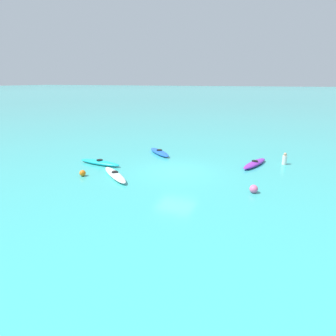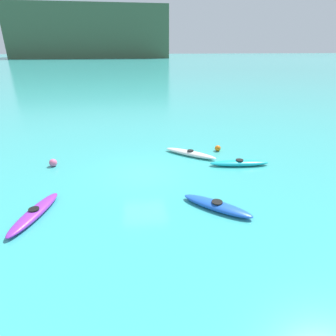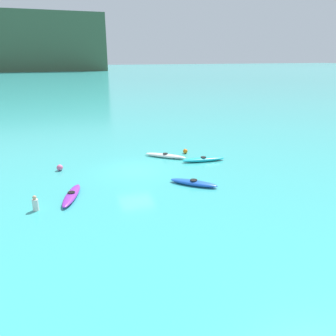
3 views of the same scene
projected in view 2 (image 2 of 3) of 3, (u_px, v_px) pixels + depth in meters
ground_plane at (144, 175)px, 15.15m from camera, size 600.00×600.00×0.00m
headland_cliff at (93, 33)px, 179.06m from camera, size 94.27×46.80×29.71m
kayak_white at (190, 153)px, 17.74m from camera, size 3.16×2.79×0.37m
kayak_purple at (35, 213)px, 11.36m from camera, size 1.66×3.43×0.37m
kayak_cyan at (239, 163)px, 16.25m from camera, size 3.53×1.04×0.37m
kayak_blue at (217, 206)px, 11.88m from camera, size 2.87×2.71×0.37m
buoy_orange at (218, 148)px, 18.52m from camera, size 0.40×0.40×0.40m
buoy_pink at (53, 163)px, 16.13m from camera, size 0.45×0.45×0.45m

